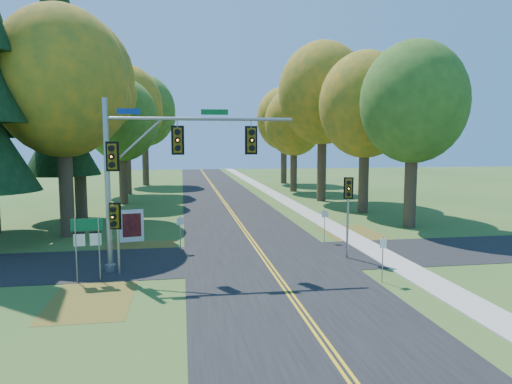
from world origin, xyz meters
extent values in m
plane|color=#2C521D|center=(0.00, 0.00, 0.00)|extent=(160.00, 160.00, 0.00)
cube|color=black|center=(0.00, 0.00, 0.01)|extent=(8.00, 160.00, 0.02)
cube|color=black|center=(0.00, 2.00, 0.01)|extent=(60.00, 6.00, 0.02)
cube|color=gold|center=(-0.10, 0.00, 0.03)|extent=(0.10, 160.00, 0.01)
cube|color=gold|center=(0.10, 0.00, 0.03)|extent=(0.10, 160.00, 0.01)
cube|color=#9E998E|center=(6.20, 0.00, 0.03)|extent=(1.60, 160.00, 0.06)
cube|color=brown|center=(-6.50, 4.00, 0.01)|extent=(4.00, 6.00, 0.00)
cube|color=brown|center=(6.80, 6.00, 0.01)|extent=(3.50, 8.00, 0.00)
cube|color=brown|center=(-7.50, -3.00, 0.01)|extent=(3.00, 5.00, 0.00)
cylinder|color=#38281C|center=(-11.20, 9.30, 3.38)|extent=(0.86, 0.86, 6.75)
ellipsoid|color=#C08119|center=(-11.20, 9.30, 9.55)|extent=(8.00, 8.00, 9.20)
sphere|color=#C08119|center=(-9.60, 10.50, 8.75)|extent=(4.80, 4.80, 4.80)
sphere|color=#C08119|center=(-12.60, 8.50, 10.35)|extent=(4.40, 4.40, 4.40)
cylinder|color=#38281C|center=(11.50, 8.70, 3.04)|extent=(0.83, 0.83, 6.08)
ellipsoid|color=#497624|center=(11.50, 8.70, 8.60)|extent=(7.20, 7.20, 8.28)
sphere|color=#497624|center=(12.94, 9.78, 7.88)|extent=(4.32, 4.32, 4.32)
sphere|color=#497624|center=(10.24, 7.98, 9.32)|extent=(3.96, 3.96, 3.96)
cylinder|color=#38281C|center=(-11.80, 16.20, 3.71)|extent=(0.89, 0.89, 7.42)
ellipsoid|color=#C08119|center=(-11.80, 16.20, 10.43)|extent=(8.60, 8.60, 9.89)
sphere|color=#C08119|center=(-10.08, 17.49, 9.57)|extent=(5.16, 5.16, 5.16)
sphere|color=#C08119|center=(-13.30, 15.34, 11.29)|extent=(4.73, 4.73, 4.73)
cylinder|color=#38281C|center=(10.90, 15.50, 3.15)|extent=(0.84, 0.84, 6.30)
ellipsoid|color=#C08119|center=(10.90, 15.50, 8.96)|extent=(7.60, 7.60, 8.74)
sphere|color=#C08119|center=(12.42, 16.64, 8.20)|extent=(4.56, 4.56, 4.56)
sphere|color=#C08119|center=(9.57, 14.74, 9.72)|extent=(4.18, 4.18, 4.18)
cylinder|color=#38281C|center=(-9.60, 24.40, 2.81)|extent=(0.81, 0.81, 5.62)
ellipsoid|color=#497624|center=(-9.60, 24.40, 8.00)|extent=(6.80, 6.80, 7.82)
sphere|color=#497624|center=(-8.24, 25.42, 7.33)|extent=(4.08, 4.08, 4.08)
sphere|color=#497624|center=(-10.79, 23.72, 8.69)|extent=(3.74, 3.74, 3.74)
cylinder|color=#38281C|center=(9.80, 23.60, 3.83)|extent=(0.90, 0.90, 7.65)
ellipsoid|color=#C08119|center=(9.80, 23.60, 10.73)|extent=(8.80, 8.80, 10.12)
sphere|color=#C08119|center=(11.56, 24.92, 9.85)|extent=(5.28, 5.28, 5.28)
sphere|color=#C08119|center=(8.26, 22.72, 11.61)|extent=(4.84, 4.84, 4.84)
cylinder|color=#38281C|center=(-10.20, 33.10, 3.49)|extent=(0.87, 0.87, 6.98)
ellipsoid|color=#C08119|center=(-10.20, 33.10, 9.85)|extent=(8.20, 8.20, 9.43)
sphere|color=#C08119|center=(-8.56, 34.33, 9.03)|extent=(4.92, 4.92, 4.92)
sphere|color=#C08119|center=(-11.63, 32.28, 10.67)|extent=(4.51, 4.51, 4.51)
cylinder|color=#38281C|center=(9.20, 32.80, 2.93)|extent=(0.82, 0.82, 5.85)
ellipsoid|color=#C08119|center=(9.20, 32.80, 8.30)|extent=(7.00, 7.00, 8.05)
sphere|color=#C08119|center=(10.60, 33.85, 7.60)|extent=(4.20, 4.20, 4.20)
sphere|color=#C08119|center=(7.97, 32.10, 9.00)|extent=(3.85, 3.85, 3.85)
cylinder|color=#38281C|center=(-9.00, 44.00, 3.60)|extent=(0.88, 0.88, 7.20)
ellipsoid|color=#497624|center=(-9.00, 44.00, 10.14)|extent=(8.40, 8.40, 9.66)
sphere|color=#497624|center=(-7.32, 45.26, 9.30)|extent=(5.04, 5.04, 5.04)
sphere|color=#497624|center=(-10.47, 43.16, 10.98)|extent=(4.62, 4.62, 4.62)
cylinder|color=#38281C|center=(10.40, 43.50, 3.26)|extent=(0.85, 0.85, 6.53)
ellipsoid|color=#C08119|center=(10.40, 43.50, 9.26)|extent=(7.80, 7.80, 8.97)
sphere|color=#C08119|center=(11.96, 44.67, 8.47)|extent=(4.68, 4.68, 4.68)
sphere|color=#C08119|center=(9.04, 42.72, 10.04)|extent=(4.29, 4.29, 4.29)
cylinder|color=#38281C|center=(-13.00, 16.00, 1.71)|extent=(0.50, 0.50, 3.42)
cone|color=black|center=(-13.00, 16.00, 6.15)|extent=(5.60, 5.60, 5.45)
cone|color=black|center=(-13.00, 16.00, 10.04)|extent=(4.57, 4.57, 5.45)
cone|color=black|center=(-13.00, 16.00, 13.94)|extent=(3.55, 3.55, 5.45)
cylinder|color=gray|center=(-7.36, 0.64, 3.92)|extent=(0.25, 0.25, 7.84)
cylinder|color=gray|center=(-7.36, 0.64, 0.17)|extent=(0.49, 0.49, 0.34)
cylinder|color=gray|center=(-3.16, 0.57, 6.94)|extent=(8.40, 0.30, 0.16)
cylinder|color=gray|center=(-6.13, 0.62, 5.82)|extent=(2.53, 0.14, 2.31)
cylinder|color=gray|center=(-4.22, 0.59, 6.74)|extent=(0.04, 0.04, 0.40)
cube|color=#72590C|center=(-4.22, 0.59, 5.98)|extent=(0.39, 0.34, 1.12)
cube|color=black|center=(-4.22, 0.59, 5.98)|extent=(0.58, 0.04, 1.32)
sphere|color=orange|center=(-4.23, 0.33, 5.98)|extent=(0.20, 0.20, 0.20)
cylinder|color=black|center=(-4.23, 0.33, 6.34)|extent=(0.27, 0.18, 0.27)
cylinder|color=black|center=(-4.23, 0.33, 5.98)|extent=(0.27, 0.18, 0.27)
cylinder|color=black|center=(-4.23, 0.33, 5.62)|extent=(0.27, 0.18, 0.27)
cylinder|color=gray|center=(-0.87, 0.54, 6.74)|extent=(0.04, 0.04, 0.40)
cube|color=#72590C|center=(-0.87, 0.54, 5.98)|extent=(0.39, 0.34, 1.12)
cube|color=black|center=(-0.87, 0.54, 5.98)|extent=(0.58, 0.04, 1.32)
sphere|color=orange|center=(-0.87, 0.28, 5.98)|extent=(0.20, 0.20, 0.20)
cylinder|color=black|center=(-0.87, 0.28, 6.34)|extent=(0.27, 0.18, 0.27)
cylinder|color=black|center=(-0.87, 0.28, 5.98)|extent=(0.27, 0.18, 0.27)
cylinder|color=black|center=(-0.87, 0.28, 5.62)|extent=(0.27, 0.18, 0.27)
cube|color=#72590C|center=(-7.08, 0.47, 5.26)|extent=(0.39, 0.34, 1.12)
cube|color=black|center=(-7.08, 0.47, 5.26)|extent=(0.58, 0.04, 1.32)
sphere|color=orange|center=(-7.08, 0.21, 5.26)|extent=(0.20, 0.20, 0.20)
cylinder|color=black|center=(-7.08, 0.21, 5.62)|extent=(0.27, 0.18, 0.27)
cylinder|color=black|center=(-7.08, 0.21, 5.26)|extent=(0.27, 0.18, 0.27)
cylinder|color=black|center=(-7.08, 0.21, 4.90)|extent=(0.27, 0.18, 0.27)
cube|color=navy|center=(-6.35, 0.63, 7.25)|extent=(1.01, 0.06, 0.25)
cube|color=#0C5926|center=(-2.54, 0.56, 7.25)|extent=(1.23, 0.07, 0.25)
cylinder|color=gray|center=(4.20, 1.29, 2.04)|extent=(0.11, 0.11, 4.07)
cube|color=#72590C|center=(4.14, 1.10, 3.61)|extent=(0.39, 0.36, 0.93)
cube|color=black|center=(4.14, 1.10, 3.61)|extent=(0.47, 0.18, 1.09)
sphere|color=orange|center=(4.07, 0.90, 3.61)|extent=(0.17, 0.17, 0.17)
cylinder|color=black|center=(4.07, 0.90, 3.91)|extent=(0.26, 0.21, 0.22)
cylinder|color=black|center=(4.07, 0.90, 3.61)|extent=(0.26, 0.21, 0.22)
cylinder|color=black|center=(4.07, 0.90, 3.31)|extent=(0.26, 0.21, 0.22)
cylinder|color=gray|center=(-6.89, 0.00, 1.60)|extent=(0.12, 0.12, 3.20)
cube|color=#72590C|center=(-6.95, -0.21, 2.70)|extent=(0.41, 0.38, 1.00)
cube|color=black|center=(-6.95, -0.21, 2.70)|extent=(0.51, 0.17, 1.18)
sphere|color=orange|center=(-7.01, -0.43, 2.70)|extent=(0.18, 0.18, 0.18)
cylinder|color=black|center=(-7.01, -0.43, 3.02)|extent=(0.27, 0.22, 0.24)
cylinder|color=black|center=(-7.01, -0.43, 2.70)|extent=(0.27, 0.22, 0.24)
cylinder|color=black|center=(-7.01, -0.43, 2.38)|extent=(0.27, 0.22, 0.24)
cylinder|color=gray|center=(-8.50, -0.82, 1.39)|extent=(0.06, 0.06, 2.77)
cylinder|color=gray|center=(-7.57, -0.75, 1.39)|extent=(0.06, 0.06, 2.77)
cube|color=#0C552D|center=(-8.04, -0.75, 2.45)|extent=(1.29, 0.14, 0.51)
cube|color=silver|center=(-8.04, -0.75, 2.45)|extent=(1.11, 0.09, 0.07)
cube|color=silver|center=(-8.36, -0.78, 1.80)|extent=(0.46, 0.07, 0.51)
cube|color=black|center=(-8.36, -0.78, 2.11)|extent=(0.46, 0.04, 0.09)
cube|color=silver|center=(-7.71, -0.73, 1.80)|extent=(0.46, 0.07, 0.51)
cube|color=black|center=(-7.71, -0.73, 2.11)|extent=(0.46, 0.04, 0.09)
cube|color=silver|center=(-7.06, 7.00, 0.96)|extent=(1.40, 0.46, 1.92)
cube|color=maroon|center=(-7.04, 6.90, 1.01)|extent=(1.05, 0.23, 1.39)
cube|color=silver|center=(-7.58, 6.90, 0.16)|extent=(0.10, 0.10, 0.32)
cube|color=silver|center=(-6.54, 7.10, 0.16)|extent=(0.10, 0.10, 0.32)
cylinder|color=gray|center=(4.20, 5.06, 0.98)|extent=(0.04, 0.04, 1.96)
cube|color=silver|center=(4.20, 5.04, 1.69)|extent=(0.37, 0.07, 0.40)
cylinder|color=gray|center=(4.20, -2.87, 0.98)|extent=(0.04, 0.04, 1.96)
cube|color=white|center=(4.21, -2.88, 1.69)|extent=(0.36, 0.16, 0.40)
cylinder|color=gray|center=(-4.21, 3.92, 0.98)|extent=(0.04, 0.04, 1.96)
cube|color=silver|center=(-4.20, 3.91, 1.69)|extent=(0.35, 0.18, 0.40)
camera|label=1|loc=(-4.06, -20.48, 5.88)|focal=32.00mm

